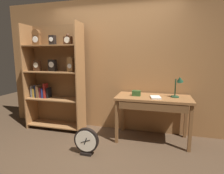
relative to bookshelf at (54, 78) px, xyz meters
name	(u,v)px	position (x,y,z in m)	size (l,w,h in m)	color
ground_plane	(90,164)	(1.19, -1.05, -1.06)	(10.00, 10.00, 0.00)	#4C3826
back_wood_panel	(114,66)	(1.19, 0.31, 0.24)	(4.80, 0.05, 2.60)	#9E6B3D
bookshelf	(54,78)	(0.00, 0.00, 0.00)	(1.19, 0.39, 2.12)	#9E6B3D
workbench	(153,102)	(1.99, -0.09, -0.36)	(1.28, 0.63, 0.80)	brown
desk_lamp	(178,84)	(2.39, -0.06, -0.03)	(0.20, 0.20, 0.37)	#1E472D
toolbox_small	(136,93)	(1.70, -0.07, -0.21)	(0.15, 0.10, 0.09)	#2D5123
open_repair_manual	(156,97)	(2.03, -0.18, -0.25)	(0.16, 0.22, 0.03)	silver
round_clock_large	(86,141)	(1.05, -0.83, -0.84)	(0.39, 0.11, 0.43)	black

